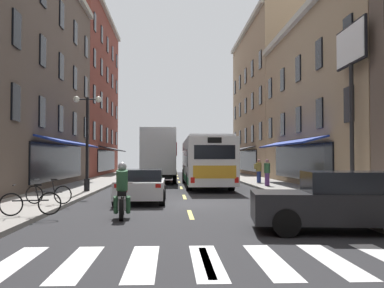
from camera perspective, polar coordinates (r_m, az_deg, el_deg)
The scene contains 17 objects.
ground_plane at distance 17.92m, azimuth -0.68°, elevation -7.68°, with size 34.80×80.00×0.10m, color #28282B.
lane_centre_dashes at distance 17.67m, azimuth -0.65°, elevation -7.59°, with size 0.14×73.90×0.01m.
crosswalk_near at distance 8.04m, azimuth 1.86°, elevation -14.60°, with size 7.10×2.80×0.01m.
sidewalk_left at distance 18.66m, azimuth -19.24°, elevation -6.98°, with size 3.00×80.00×0.14m, color gray.
sidewalk_right at distance 19.05m, azimuth 17.49°, elevation -6.89°, with size 3.00×80.00×0.14m, color gray.
billboard_sign at distance 20.66m, azimuth 19.45°, elevation 9.53°, with size 0.40×3.07×7.35m.
transit_bus at distance 28.33m, azimuth 1.68°, elevation -2.18°, with size 2.68×11.84×3.04m.
box_truck at distance 33.03m, azimuth -4.09°, elevation -1.44°, with size 2.53×7.52×3.82m.
sedan_near at distance 11.70m, azimuth 19.77°, elevation -6.82°, with size 4.96×2.42×1.46m.
sedan_mid at distance 18.40m, azimuth -6.44°, elevation -5.21°, with size 1.97×4.25×1.34m.
sedan_far at distance 41.25m, azimuth -3.97°, elevation -3.24°, with size 2.02×4.75×1.49m.
motorcycle_rider at distance 13.75m, azimuth -8.83°, elevation -6.28°, with size 0.63×2.07×1.66m.
bicycle_near at distance 13.85m, azimuth -19.70°, elevation -7.01°, with size 1.69×0.52×0.91m.
bicycle_mid at distance 17.10m, azimuth -17.66°, elevation -6.02°, with size 1.71×0.48×0.91m.
pedestrian_near at distance 30.72m, azimuth 8.41°, elevation -3.31°, with size 0.52×0.47×1.58m.
pedestrian_mid at distance 27.26m, azimuth 9.46°, elevation -3.55°, with size 0.36×0.36×1.58m.
street_lamp_twin at distance 23.39m, azimuth -13.10°, elevation 0.74°, with size 1.42×0.32×4.79m.
Camera 1 is at (-0.62, -17.82, 1.78)m, focal length 42.23 mm.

